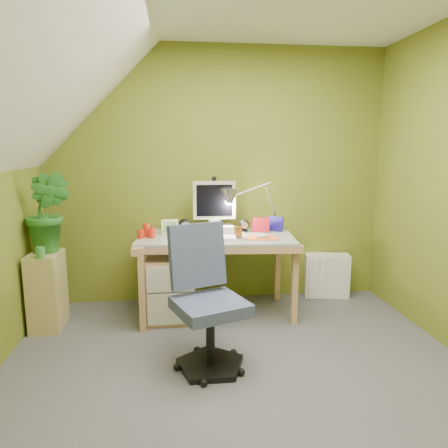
{
  "coord_description": "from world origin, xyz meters",
  "views": [
    {
      "loc": [
        -0.39,
        -2.3,
        1.46
      ],
      "look_at": [
        0.0,
        1.0,
        0.85
      ],
      "focal_mm": 33.0,
      "sensor_mm": 36.0,
      "label": 1
    }
  ],
  "objects": [
    {
      "name": "green_cup",
      "position": [
        -1.43,
        0.9,
        0.68
      ],
      "size": [
        0.08,
        0.08,
        0.09
      ],
      "primitive_type": "cylinder",
      "rotation": [
        0.0,
        0.0,
        -0.24
      ],
      "color": "#3C8738",
      "rests_on": "side_ledge"
    },
    {
      "name": "side_ledge",
      "position": [
        -1.45,
        1.05,
        0.32
      ],
      "size": [
        0.23,
        0.36,
        0.63
      ],
      "primitive_type": "cube",
      "color": "tan",
      "rests_on": "floor"
    },
    {
      "name": "monitor",
      "position": [
        -0.05,
        1.36,
        1.0
      ],
      "size": [
        0.42,
        0.24,
        0.57
      ],
      "primitive_type": null,
      "rotation": [
        0.0,
        0.0,
        -0.0
      ],
      "color": "beige",
      "rests_on": "desk"
    },
    {
      "name": "mouse",
      "position": [
        0.33,
        1.04,
        0.73
      ],
      "size": [
        0.11,
        0.08,
        0.04
      ],
      "primitive_type": "ellipsoid",
      "rotation": [
        0.0,
        0.0,
        -0.11
      ],
      "color": "silver",
      "rests_on": "mousepad"
    },
    {
      "name": "task_chair",
      "position": [
        -0.18,
        0.26,
        0.45
      ],
      "size": [
        0.64,
        0.64,
        0.89
      ],
      "primitive_type": null,
      "rotation": [
        0.0,
        0.0,
        0.37
      ],
      "color": "#40486A",
      "rests_on": "floor"
    },
    {
      "name": "speaker_right",
      "position": [
        0.22,
        1.34,
        0.77
      ],
      "size": [
        0.11,
        0.11,
        0.11
      ],
      "primitive_type": null,
      "rotation": [
        0.0,
        0.0,
        0.19
      ],
      "color": "black",
      "rests_on": "desk"
    },
    {
      "name": "wall_back",
      "position": [
        0.0,
        1.6,
        1.2
      ],
      "size": [
        3.2,
        0.01,
        2.4
      ],
      "primitive_type": "cube",
      "color": "olive",
      "rests_on": "floor"
    },
    {
      "name": "potted_plant",
      "position": [
        -1.41,
        1.1,
        0.96
      ],
      "size": [
        0.41,
        0.35,
        0.65
      ],
      "primitive_type": "imported",
      "rotation": [
        0.0,
        0.0,
        -0.18
      ],
      "color": "#2A7426",
      "rests_on": "side_ledge"
    },
    {
      "name": "speaker_left",
      "position": [
        -0.32,
        1.34,
        0.78
      ],
      "size": [
        0.12,
        0.12,
        0.13
      ],
      "primitive_type": null,
      "rotation": [
        0.0,
        0.0,
        0.11
      ],
      "color": "black",
      "rests_on": "desk"
    },
    {
      "name": "slope_ceiling",
      "position": [
        -1.0,
        0.0,
        1.85
      ],
      "size": [
        1.1,
        3.2,
        1.1
      ],
      "primitive_type": "cube",
      "color": "white",
      "rests_on": "wall_left"
    },
    {
      "name": "photo_frame_red",
      "position": [
        0.37,
        1.3,
        0.78
      ],
      "size": [
        0.15,
        0.06,
        0.13
      ],
      "primitive_type": "cube",
      "rotation": [
        0.0,
        0.0,
        -0.25
      ],
      "color": "red",
      "rests_on": "desk"
    },
    {
      "name": "mousepad",
      "position": [
        0.33,
        1.04,
        0.72
      ],
      "size": [
        0.28,
        0.21,
        0.01
      ],
      "primitive_type": "cube",
      "rotation": [
        0.0,
        0.0,
        -0.12
      ],
      "color": "orange",
      "rests_on": "desk"
    },
    {
      "name": "candle_cluster",
      "position": [
        -0.65,
        1.19,
        0.77
      ],
      "size": [
        0.16,
        0.14,
        0.11
      ],
      "primitive_type": null,
      "rotation": [
        0.0,
        0.0,
        0.06
      ],
      "color": "red",
      "rests_on": "desk"
    },
    {
      "name": "wall_front",
      "position": [
        0.0,
        -1.6,
        1.2
      ],
      "size": [
        3.2,
        0.01,
        2.4
      ],
      "primitive_type": "cube",
      "color": "olive",
      "rests_on": "floor"
    },
    {
      "name": "desk",
      "position": [
        -0.05,
        1.18,
        0.36
      ],
      "size": [
        1.39,
        0.79,
        0.71
      ],
      "primitive_type": null,
      "rotation": [
        0.0,
        0.0,
        -0.09
      ],
      "color": "tan",
      "rests_on": "floor"
    },
    {
      "name": "radiator",
      "position": [
        1.09,
        1.5,
        0.21
      ],
      "size": [
        0.45,
        0.24,
        0.43
      ],
      "primitive_type": "cube",
      "rotation": [
        0.0,
        0.0,
        -0.17
      ],
      "color": "white",
      "rests_on": "floor"
    },
    {
      "name": "photo_frame_blue",
      "position": [
        0.51,
        1.34,
        0.78
      ],
      "size": [
        0.13,
        0.11,
        0.13
      ],
      "primitive_type": "cube",
      "rotation": [
        0.0,
        0.0,
        -0.67
      ],
      "color": "#1E1595",
      "rests_on": "desk"
    },
    {
      "name": "desk_lamp",
      "position": [
        0.4,
        1.36,
        1.04
      ],
      "size": [
        0.64,
        0.37,
        0.64
      ],
      "primitive_type": null,
      "rotation": [
        0.0,
        0.0,
        0.19
      ],
      "color": "#B5B5BA",
      "rests_on": "desk"
    },
    {
      "name": "keyboard",
      "position": [
        -0.13,
        1.04,
        0.73
      ],
      "size": [
        0.48,
        0.22,
        0.02
      ],
      "primitive_type": "cube",
      "rotation": [
        0.0,
        0.0,
        -0.17
      ],
      "color": "white",
      "rests_on": "desk"
    },
    {
      "name": "amber_tumbler",
      "position": [
        0.13,
        1.1,
        0.76
      ],
      "size": [
        0.08,
        0.08,
        0.09
      ],
      "primitive_type": "cylinder",
      "rotation": [
        0.0,
        0.0,
        0.16
      ],
      "color": "#9A5616",
      "rests_on": "desk"
    },
    {
      "name": "photo_frame_green",
      "position": [
        -0.45,
        1.32,
        0.78
      ],
      "size": [
        0.15,
        0.04,
        0.13
      ],
      "primitive_type": "cube",
      "rotation": [
        0.0,
        0.0,
        0.15
      ],
      "color": "#C2E29B",
      "rests_on": "desk"
    },
    {
      "name": "floor",
      "position": [
        0.0,
        0.0,
        -0.01
      ],
      "size": [
        3.2,
        3.2,
        0.01
      ],
      "primitive_type": "cube",
      "color": "#525258",
      "rests_on": "ground"
    }
  ]
}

